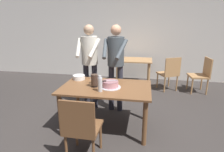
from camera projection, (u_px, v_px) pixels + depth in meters
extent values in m
plane|color=#383330|center=(106.00, 127.00, 3.31)|extent=(14.00, 14.00, 0.00)
cube|color=silver|center=(126.00, 35.00, 5.81)|extent=(10.00, 0.12, 2.70)
cube|color=brown|center=(106.00, 87.00, 3.10)|extent=(1.46, 0.92, 0.03)
cylinder|color=brown|center=(60.00, 115.00, 2.96)|extent=(0.07, 0.07, 0.72)
cylinder|color=brown|center=(145.00, 123.00, 2.74)|extent=(0.07, 0.07, 0.72)
cylinder|color=brown|center=(78.00, 97.00, 3.69)|extent=(0.07, 0.07, 0.72)
cylinder|color=brown|center=(145.00, 102.00, 3.46)|extent=(0.07, 0.07, 0.72)
cylinder|color=silver|center=(110.00, 87.00, 3.05)|extent=(0.34, 0.34, 0.01)
cylinder|color=#D18C93|center=(110.00, 84.00, 3.04)|extent=(0.26, 0.26, 0.09)
cylinder|color=#926267|center=(110.00, 81.00, 3.02)|extent=(0.25, 0.25, 0.01)
cube|color=silver|center=(112.00, 81.00, 3.02)|extent=(0.19, 0.10, 0.00)
cube|color=black|center=(104.00, 81.00, 2.99)|extent=(0.08, 0.06, 0.02)
cylinder|color=white|center=(79.00, 79.00, 3.47)|extent=(0.22, 0.22, 0.01)
cylinder|color=white|center=(79.00, 79.00, 3.46)|extent=(0.22, 0.22, 0.01)
cylinder|color=white|center=(79.00, 78.00, 3.46)|extent=(0.22, 0.22, 0.01)
cylinder|color=white|center=(79.00, 78.00, 3.46)|extent=(0.22, 0.22, 0.01)
cylinder|color=white|center=(79.00, 77.00, 3.45)|extent=(0.22, 0.22, 0.01)
cylinder|color=white|center=(79.00, 77.00, 3.45)|extent=(0.22, 0.22, 0.01)
cylinder|color=white|center=(79.00, 76.00, 3.45)|extent=(0.22, 0.22, 0.01)
cylinder|color=white|center=(79.00, 75.00, 3.45)|extent=(0.22, 0.22, 0.01)
cylinder|color=silver|center=(93.00, 83.00, 3.24)|extent=(0.07, 0.07, 0.00)
cylinder|color=silver|center=(93.00, 81.00, 3.23)|extent=(0.01, 0.01, 0.07)
cone|color=silver|center=(92.00, 77.00, 3.21)|extent=(0.08, 0.08, 0.07)
cylinder|color=silver|center=(100.00, 85.00, 2.86)|extent=(0.07, 0.07, 0.22)
cylinder|color=silver|center=(100.00, 77.00, 2.82)|extent=(0.04, 0.04, 0.03)
cylinder|color=black|center=(95.00, 86.00, 3.08)|extent=(0.10, 0.10, 0.03)
cylinder|color=#3F2D23|center=(94.00, 80.00, 3.05)|extent=(0.11, 0.11, 0.18)
cylinder|color=#2D2D38|center=(120.00, 89.00, 3.79)|extent=(0.11, 0.11, 0.95)
cylinder|color=#2D2D38|center=(111.00, 88.00, 3.83)|extent=(0.11, 0.11, 0.95)
cylinder|color=#3F474C|center=(116.00, 51.00, 3.60)|extent=(0.32, 0.32, 0.55)
sphere|color=tan|center=(116.00, 30.00, 3.48)|extent=(0.20, 0.20, 0.20)
cylinder|color=#3F474C|center=(122.00, 49.00, 3.37)|extent=(0.19, 0.42, 0.34)
cylinder|color=#3F474C|center=(105.00, 49.00, 3.45)|extent=(0.12, 0.42, 0.34)
cylinder|color=#2D2D38|center=(95.00, 86.00, 3.91)|extent=(0.11, 0.11, 0.95)
cylinder|color=#2D2D38|center=(87.00, 86.00, 3.95)|extent=(0.11, 0.11, 0.95)
cylinder|color=beige|center=(89.00, 50.00, 3.72)|extent=(0.32, 0.32, 0.55)
sphere|color=tan|center=(89.00, 30.00, 3.60)|extent=(0.20, 0.20, 0.20)
cylinder|color=beige|center=(94.00, 48.00, 3.49)|extent=(0.16, 0.42, 0.34)
cylinder|color=beige|center=(78.00, 48.00, 3.55)|extent=(0.15, 0.42, 0.34)
cube|color=brown|center=(84.00, 128.00, 2.50)|extent=(0.44, 0.44, 0.04)
cylinder|color=brown|center=(77.00, 133.00, 2.77)|extent=(0.04, 0.04, 0.41)
cylinder|color=brown|center=(101.00, 136.00, 2.70)|extent=(0.04, 0.04, 0.41)
cylinder|color=brown|center=(66.00, 149.00, 2.42)|extent=(0.04, 0.04, 0.41)
cube|color=brown|center=(77.00, 119.00, 2.24)|extent=(0.44, 0.03, 0.45)
cube|color=tan|center=(134.00, 60.00, 5.28)|extent=(1.00, 0.70, 0.03)
cylinder|color=tan|center=(117.00, 74.00, 5.20)|extent=(0.07, 0.07, 0.71)
cylinder|color=tan|center=(149.00, 76.00, 5.05)|extent=(0.07, 0.07, 0.71)
cylinder|color=tan|center=(120.00, 70.00, 5.72)|extent=(0.07, 0.07, 0.71)
cylinder|color=tan|center=(149.00, 71.00, 5.57)|extent=(0.07, 0.07, 0.71)
cube|color=tan|center=(198.00, 76.00, 4.79)|extent=(0.49, 0.49, 0.04)
cylinder|color=tan|center=(192.00, 87.00, 4.70)|extent=(0.04, 0.04, 0.41)
cylinder|color=tan|center=(187.00, 82.00, 5.04)|extent=(0.04, 0.04, 0.41)
cylinder|color=tan|center=(207.00, 87.00, 4.67)|extent=(0.04, 0.04, 0.41)
cylinder|color=tan|center=(201.00, 82.00, 5.02)|extent=(0.04, 0.04, 0.41)
cube|color=tan|center=(208.00, 67.00, 4.71)|extent=(0.08, 0.44, 0.45)
cube|color=tan|center=(168.00, 74.00, 4.98)|extent=(0.59, 0.59, 0.04)
cylinder|color=tan|center=(157.00, 81.00, 5.16)|extent=(0.04, 0.04, 0.41)
cylinder|color=tan|center=(169.00, 79.00, 5.27)|extent=(0.04, 0.04, 0.41)
cylinder|color=tan|center=(165.00, 85.00, 4.83)|extent=(0.04, 0.04, 0.41)
cylinder|color=tan|center=(177.00, 83.00, 4.93)|extent=(0.04, 0.04, 0.41)
cube|color=tan|center=(173.00, 67.00, 4.73)|extent=(0.40, 0.23, 0.45)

